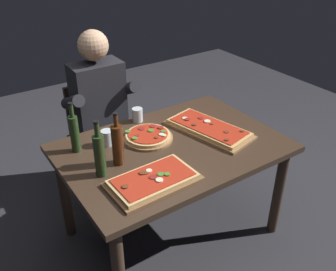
{
  "coord_description": "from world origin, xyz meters",
  "views": [
    {
      "loc": [
        -1.15,
        -1.66,
        1.99
      ],
      "look_at": [
        0.0,
        0.05,
        0.79
      ],
      "focal_mm": 39.91,
      "sensor_mm": 36.0,
      "label": 1
    }
  ],
  "objects_px": {
    "pizza_rectangular_front": "(153,180)",
    "pizza_round_far": "(148,136)",
    "pizza_rectangular_left": "(209,128)",
    "dining_table": "(172,158)",
    "vinegar_bottle_green": "(74,132)",
    "tumbler_far_side": "(137,115)",
    "seated_diner": "(102,109)",
    "wine_bottle_dark": "(100,154)",
    "oil_bottle_amber": "(118,144)",
    "diner_chair": "(98,131)",
    "tumbler_near_camera": "(107,139)"
  },
  "relations": [
    {
      "from": "pizza_rectangular_front",
      "to": "pizza_round_far",
      "type": "height_order",
      "value": "same"
    },
    {
      "from": "pizza_rectangular_left",
      "to": "dining_table",
      "type": "bearing_deg",
      "value": -176.56
    },
    {
      "from": "pizza_rectangular_left",
      "to": "vinegar_bottle_green",
      "type": "relative_size",
      "value": 1.96
    },
    {
      "from": "pizza_rectangular_front",
      "to": "tumbler_far_side",
      "type": "relative_size",
      "value": 5.14
    },
    {
      "from": "pizza_rectangular_left",
      "to": "seated_diner",
      "type": "relative_size",
      "value": 0.48
    },
    {
      "from": "wine_bottle_dark",
      "to": "seated_diner",
      "type": "xyz_separation_m",
      "value": [
        0.36,
        0.77,
        -0.14
      ]
    },
    {
      "from": "pizza_round_far",
      "to": "seated_diner",
      "type": "height_order",
      "value": "seated_diner"
    },
    {
      "from": "oil_bottle_amber",
      "to": "diner_chair",
      "type": "relative_size",
      "value": 0.38
    },
    {
      "from": "vinegar_bottle_green",
      "to": "diner_chair",
      "type": "xyz_separation_m",
      "value": [
        0.38,
        0.57,
        -0.38
      ]
    },
    {
      "from": "pizza_round_far",
      "to": "pizza_rectangular_front",
      "type": "bearing_deg",
      "value": -117.98
    },
    {
      "from": "wine_bottle_dark",
      "to": "vinegar_bottle_green",
      "type": "height_order",
      "value": "wine_bottle_dark"
    },
    {
      "from": "vinegar_bottle_green",
      "to": "seated_diner",
      "type": "relative_size",
      "value": 0.25
    },
    {
      "from": "oil_bottle_amber",
      "to": "vinegar_bottle_green",
      "type": "relative_size",
      "value": 1.01
    },
    {
      "from": "tumbler_near_camera",
      "to": "tumbler_far_side",
      "type": "distance_m",
      "value": 0.36
    },
    {
      "from": "pizza_rectangular_front",
      "to": "seated_diner",
      "type": "distance_m",
      "value": 1.01
    },
    {
      "from": "dining_table",
      "to": "seated_diner",
      "type": "distance_m",
      "value": 0.76
    },
    {
      "from": "pizza_rectangular_front",
      "to": "tumbler_far_side",
      "type": "bearing_deg",
      "value": 66.72
    },
    {
      "from": "tumbler_near_camera",
      "to": "diner_chair",
      "type": "xyz_separation_m",
      "value": [
        0.19,
        0.61,
        -0.3
      ]
    },
    {
      "from": "diner_chair",
      "to": "pizza_round_far",
      "type": "bearing_deg",
      "value": -85.04
    },
    {
      "from": "oil_bottle_amber",
      "to": "tumbler_near_camera",
      "type": "height_order",
      "value": "oil_bottle_amber"
    },
    {
      "from": "dining_table",
      "to": "vinegar_bottle_green",
      "type": "distance_m",
      "value": 0.64
    },
    {
      "from": "wine_bottle_dark",
      "to": "diner_chair",
      "type": "xyz_separation_m",
      "value": [
        0.36,
        0.89,
        -0.39
      ]
    },
    {
      "from": "tumbler_near_camera",
      "to": "vinegar_bottle_green",
      "type": "bearing_deg",
      "value": 167.51
    },
    {
      "from": "pizza_rectangular_left",
      "to": "wine_bottle_dark",
      "type": "relative_size",
      "value": 1.88
    },
    {
      "from": "wine_bottle_dark",
      "to": "seated_diner",
      "type": "distance_m",
      "value": 0.86
    },
    {
      "from": "oil_bottle_amber",
      "to": "vinegar_bottle_green",
      "type": "xyz_separation_m",
      "value": [
        -0.15,
        0.27,
        -0.0
      ]
    },
    {
      "from": "tumbler_near_camera",
      "to": "seated_diner",
      "type": "distance_m",
      "value": 0.53
    },
    {
      "from": "seated_diner",
      "to": "pizza_rectangular_left",
      "type": "bearing_deg",
      "value": -57.46
    },
    {
      "from": "pizza_rectangular_left",
      "to": "diner_chair",
      "type": "distance_m",
      "value": 0.99
    },
    {
      "from": "oil_bottle_amber",
      "to": "diner_chair",
      "type": "distance_m",
      "value": 0.95
    },
    {
      "from": "pizza_rectangular_left",
      "to": "tumbler_far_side",
      "type": "bearing_deg",
      "value": 129.81
    },
    {
      "from": "pizza_rectangular_front",
      "to": "diner_chair",
      "type": "relative_size",
      "value": 0.58
    },
    {
      "from": "oil_bottle_amber",
      "to": "seated_diner",
      "type": "xyz_separation_m",
      "value": [
        0.23,
        0.72,
        -0.13
      ]
    },
    {
      "from": "dining_table",
      "to": "diner_chair",
      "type": "xyz_separation_m",
      "value": [
        -0.15,
        0.86,
        -0.16
      ]
    },
    {
      "from": "diner_chair",
      "to": "seated_diner",
      "type": "xyz_separation_m",
      "value": [
        -0.0,
        -0.12,
        0.26
      ]
    },
    {
      "from": "pizza_rectangular_front",
      "to": "tumbler_far_side",
      "type": "height_order",
      "value": "tumbler_far_side"
    },
    {
      "from": "pizza_round_far",
      "to": "diner_chair",
      "type": "distance_m",
      "value": 0.75
    },
    {
      "from": "wine_bottle_dark",
      "to": "pizza_rectangular_front",
      "type": "bearing_deg",
      "value": -48.65
    },
    {
      "from": "dining_table",
      "to": "diner_chair",
      "type": "bearing_deg",
      "value": 99.66
    },
    {
      "from": "oil_bottle_amber",
      "to": "vinegar_bottle_green",
      "type": "bearing_deg",
      "value": 119.89
    },
    {
      "from": "wine_bottle_dark",
      "to": "pizza_rectangular_left",
      "type": "bearing_deg",
      "value": 3.68
    },
    {
      "from": "oil_bottle_amber",
      "to": "tumbler_near_camera",
      "type": "bearing_deg",
      "value": 80.81
    },
    {
      "from": "oil_bottle_amber",
      "to": "tumbler_far_side",
      "type": "height_order",
      "value": "oil_bottle_amber"
    },
    {
      "from": "pizza_rectangular_front",
      "to": "diner_chair",
      "type": "height_order",
      "value": "diner_chair"
    },
    {
      "from": "oil_bottle_amber",
      "to": "vinegar_bottle_green",
      "type": "distance_m",
      "value": 0.31
    },
    {
      "from": "oil_bottle_amber",
      "to": "seated_diner",
      "type": "bearing_deg",
      "value": 72.47
    },
    {
      "from": "tumbler_near_camera",
      "to": "seated_diner",
      "type": "relative_size",
      "value": 0.08
    },
    {
      "from": "seated_diner",
      "to": "pizza_round_far",
      "type": "bearing_deg",
      "value": -84.02
    },
    {
      "from": "vinegar_bottle_green",
      "to": "seated_diner",
      "type": "xyz_separation_m",
      "value": [
        0.38,
        0.45,
        -0.13
      ]
    },
    {
      "from": "pizza_rectangular_left",
      "to": "seated_diner",
      "type": "bearing_deg",
      "value": 122.54
    }
  ]
}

